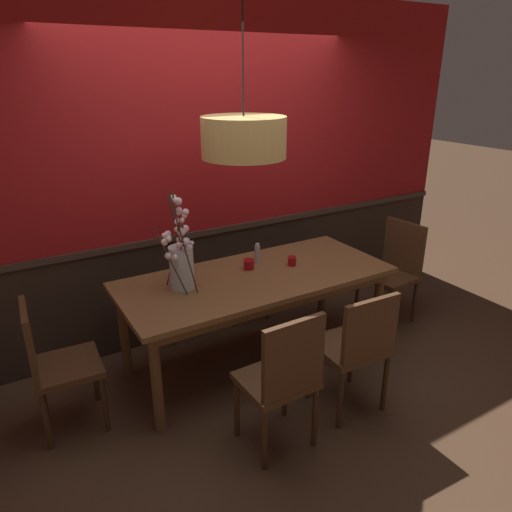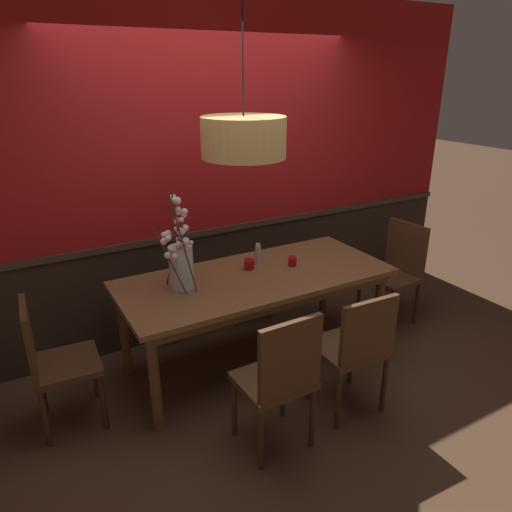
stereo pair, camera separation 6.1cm
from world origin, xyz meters
TOP-DOWN VIEW (x-y plane):
  - ground_plane at (0.00, 0.00)m, footprint 24.00×24.00m
  - back_wall at (0.00, 0.77)m, footprint 5.28×0.14m
  - dining_table at (0.00, 0.00)m, footprint 2.08×0.90m
  - chair_head_west_end at (-1.49, 0.01)m, footprint 0.43×0.44m
  - chair_head_east_end at (1.49, -0.00)m, footprint 0.46×0.49m
  - chair_far_side_right at (0.32, 0.84)m, footprint 0.45×0.47m
  - chair_far_side_left at (-0.32, 0.85)m, footprint 0.47×0.44m
  - chair_near_side_left at (-0.34, -0.89)m, footprint 0.44×0.39m
  - chair_near_side_right at (0.28, -0.84)m, footprint 0.46×0.44m
  - vase_with_blossoms at (-0.57, 0.07)m, footprint 0.28×0.42m
  - candle_holder_nearer_center at (0.01, 0.13)m, footprint 0.08×0.08m
  - candle_holder_nearer_edge at (0.34, 0.02)m, footprint 0.07×0.07m
  - condiment_bottle at (0.13, 0.20)m, footprint 0.04×0.04m
  - pendant_lamp at (-0.10, -0.01)m, footprint 0.57×0.57m

SIDE VIEW (x-z plane):
  - ground_plane at x=0.00m, z-range 0.00..0.00m
  - chair_head_west_end at x=-1.49m, z-range 0.05..0.96m
  - chair_far_side_right at x=0.32m, z-range 0.06..0.97m
  - chair_head_east_end at x=1.49m, z-range 0.05..0.99m
  - chair_near_side_right at x=0.28m, z-range 0.07..0.98m
  - chair_far_side_left at x=-0.32m, z-range 0.05..0.99m
  - chair_near_side_left at x=-0.34m, z-range 0.06..1.01m
  - dining_table at x=0.00m, z-range 0.30..1.07m
  - candle_holder_nearer_edge at x=0.34m, z-range 0.77..0.85m
  - candle_holder_nearer_center at x=0.01m, z-range 0.77..0.85m
  - condiment_bottle at x=0.13m, z-range 0.77..0.93m
  - vase_with_blossoms at x=-0.57m, z-range 0.60..1.33m
  - back_wall at x=0.00m, z-range -0.01..2.81m
  - pendant_lamp at x=-0.10m, z-range 1.23..2.38m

